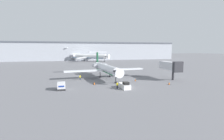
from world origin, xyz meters
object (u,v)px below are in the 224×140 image
at_px(traffic_cone_right, 135,80).
at_px(airplane_parked_far_left, 87,56).
at_px(worker_near_tug, 117,85).
at_px(traffic_cone_mid, 169,83).
at_px(airplane_main, 106,68).
at_px(luggage_cart, 61,86).
at_px(pushback_tug, 125,86).
at_px(jet_bridge, 170,66).
at_px(worker_by_wing, 80,77).
at_px(traffic_cone_left, 94,83).

height_order(traffic_cone_right, airplane_parked_far_left, airplane_parked_far_left).
bearing_deg(worker_near_tug, traffic_cone_mid, 2.94).
bearing_deg(worker_near_tug, airplane_main, 86.60).
bearing_deg(luggage_cart, pushback_tug, -10.01).
bearing_deg(jet_bridge, worker_by_wing, 167.43).
distance_m(airplane_main, airplane_parked_far_left, 85.68).
bearing_deg(traffic_cone_left, worker_by_wing, 109.48).
distance_m(pushback_tug, traffic_cone_right, 11.11).
relative_size(traffic_cone_mid, jet_bridge, 0.07).
bearing_deg(jet_bridge, luggage_cart, -169.82).
xyz_separation_m(airplane_main, traffic_cone_left, (-5.90, -10.92, -3.00)).
bearing_deg(pushback_tug, worker_by_wing, 122.36).
bearing_deg(traffic_cone_mid, pushback_tug, -174.96).
height_order(worker_near_tug, traffic_cone_left, worker_near_tug).
relative_size(worker_by_wing, traffic_cone_right, 2.54).
bearing_deg(traffic_cone_mid, worker_by_wing, 148.85).
distance_m(worker_near_tug, worker_by_wing, 17.21).
bearing_deg(traffic_cone_left, traffic_cone_mid, -14.77).
bearing_deg(airplane_main, traffic_cone_left, -118.37).
distance_m(airplane_main, worker_by_wing, 9.61).
bearing_deg(luggage_cart, traffic_cone_right, 15.12).
relative_size(luggage_cart, traffic_cone_left, 3.91).
height_order(traffic_cone_mid, airplane_parked_far_left, airplane_parked_far_left).
relative_size(worker_near_tug, traffic_cone_mid, 2.27).
bearing_deg(airplane_parked_far_left, airplane_main, -93.14).
xyz_separation_m(luggage_cart, traffic_cone_left, (8.94, 3.91, -0.56)).
bearing_deg(worker_by_wing, traffic_cone_mid, -31.15).
bearing_deg(worker_near_tug, worker_by_wing, 117.88).
distance_m(traffic_cone_left, airplane_parked_far_left, 97.12).
bearing_deg(traffic_cone_left, luggage_cart, -156.38).
height_order(traffic_cone_left, traffic_cone_right, traffic_cone_left).
height_order(pushback_tug, traffic_cone_right, pushback_tug).
xyz_separation_m(worker_near_tug, airplane_parked_far_left, (5.71, 102.72, 3.18)).
bearing_deg(luggage_cart, worker_near_tug, -9.65).
bearing_deg(traffic_cone_mid, jet_bridge, 54.76).
height_order(luggage_cart, worker_near_tug, luggage_cart).
height_order(traffic_cone_right, traffic_cone_mid, traffic_cone_mid).
bearing_deg(traffic_cone_mid, airplane_parked_far_left, 95.65).
bearing_deg(jet_bridge, traffic_cone_left, -174.76).
relative_size(pushback_tug, luggage_cart, 1.60).
xyz_separation_m(airplane_main, traffic_cone_right, (7.58, -8.77, -3.04)).
bearing_deg(worker_by_wing, jet_bridge, -12.57).
relative_size(worker_near_tug, worker_by_wing, 0.99).
relative_size(traffic_cone_right, traffic_cone_mid, 0.91).
height_order(pushback_tug, traffic_cone_mid, pushback_tug).
height_order(worker_by_wing, traffic_cone_mid, worker_by_wing).
xyz_separation_m(traffic_cone_mid, jet_bridge, (5.55, 7.85, 4.09)).
height_order(luggage_cart, traffic_cone_left, luggage_cart).
xyz_separation_m(airplane_main, airplane_parked_far_left, (4.69, 85.55, 0.67)).
distance_m(worker_by_wing, traffic_cone_left, 9.51).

